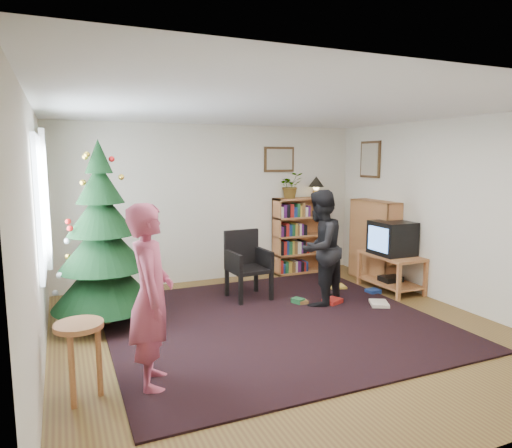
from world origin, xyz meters
name	(u,v)px	position (x,y,z in m)	size (l,w,h in m)	color
floor	(283,331)	(0.00, 0.00, 0.00)	(5.00, 5.00, 0.00)	brown
ceiling	(285,108)	(0.00, 0.00, 2.50)	(5.00, 5.00, 0.00)	white
wall_back	(214,203)	(0.00, 2.50, 1.25)	(5.00, 0.02, 2.50)	silver
wall_front	(468,276)	(0.00, -2.50, 1.25)	(5.00, 0.02, 2.50)	silver
wall_left	(36,239)	(-2.50, 0.00, 1.25)	(0.02, 5.00, 2.50)	silver
wall_right	(452,213)	(2.50, 0.00, 1.25)	(0.02, 5.00, 2.50)	silver
rug	(272,321)	(0.00, 0.30, 0.01)	(3.80, 3.60, 0.02)	black
window_pane	(40,205)	(-2.47, 0.60, 1.50)	(0.04, 1.20, 1.40)	silver
curtain	(46,199)	(-2.43, 1.30, 1.50)	(0.06, 0.35, 1.60)	white
picture_back	(279,159)	(1.15, 2.48, 1.95)	(0.55, 0.03, 0.42)	#4C3319
picture_right	(370,159)	(2.48, 1.75, 1.95)	(0.03, 0.50, 0.60)	#4C3319
christmas_tree	(103,250)	(-1.85, 1.02, 0.91)	(1.21, 1.21, 2.19)	#3F2816
bookshelf_back	(300,234)	(1.50, 2.34, 0.66)	(0.95, 0.30, 1.30)	#C07644
bookshelf_right	(374,240)	(2.34, 1.40, 0.66)	(0.30, 0.95, 1.30)	#C07644
tv_stand	(391,269)	(2.22, 0.83, 0.33)	(0.54, 0.97, 0.55)	#C07644
crt_tv	(392,238)	(2.22, 0.83, 0.80)	(0.53, 0.57, 0.49)	black
armchair	(246,262)	(0.09, 1.36, 0.52)	(0.56, 0.56, 0.96)	black
stool	(80,340)	(-2.20, -0.69, 0.51)	(0.39, 0.39, 0.65)	#C07644
person_standing	(151,296)	(-1.61, -0.68, 0.80)	(0.58, 0.38, 1.60)	#AA445E
person_by_chair	(320,248)	(0.88, 0.67, 0.78)	(0.76, 0.59, 1.56)	black
potted_plant	(291,185)	(1.30, 2.34, 1.52)	(0.39, 0.34, 0.43)	gray
table_lamp	(316,183)	(1.80, 2.34, 1.54)	(0.27, 0.27, 0.36)	#A57F33
floor_clutter	(337,297)	(1.21, 0.73, 0.04)	(1.45, 1.14, 0.08)	#A51E19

